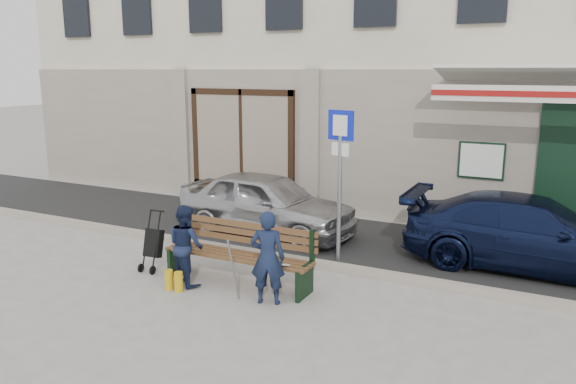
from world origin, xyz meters
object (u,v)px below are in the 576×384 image
Objects in this scene: woman at (186,245)px; stroller at (153,244)px; car_silver at (266,203)px; parking_sign at (340,164)px; bench at (236,254)px; man at (268,258)px; car_navy at (532,234)px.

woman is 1.27× the size of stroller.
car_silver is 2.72m from stroller.
parking_sign is 2.64× the size of stroller.
parking_sign reaches higher than stroller.
man is (0.80, -0.43, 0.21)m from bench.
parking_sign reaches higher than car_silver.
parking_sign is at bearing -114.70° from car_silver.
woman reaches higher than car_navy.
parking_sign reaches higher than man.
car_navy reaches higher than stroller.
car_navy is at bearing 34.48° from bench.
bench is at bearing -129.22° from woman.
parking_sign is at bearing -112.26° from woman.
stroller is at bearing 170.90° from car_silver.
car_navy is 5.55m from woman.
car_silver is 1.52× the size of bench.
bench is at bearing 124.06° from car_navy.
stroller is at bearing -135.63° from parking_sign.
parking_sign is 2.17m from man.
car_navy is at bearing -83.38° from car_silver.
car_silver is 2.68m from bench.
stroller is (-0.85, 0.25, -0.18)m from woman.
woman is at bearing -120.67° from parking_sign.
woman reaches higher than stroller.
car_navy is 6.16m from stroller.
man is 2.33m from stroller.
car_silver is at bearing 91.85° from car_navy.
car_navy is 4.81m from bench.
car_silver is at bearing 109.04° from bench.
man reaches higher than bench.
woman is at bearing -20.23° from stroller.
car_navy is 4.47m from man.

